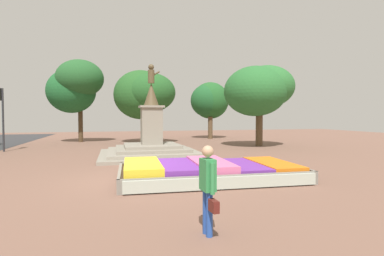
{
  "coord_description": "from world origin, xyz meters",
  "views": [
    {
      "loc": [
        -0.64,
        -10.99,
        2.33
      ],
      "look_at": [
        2.91,
        2.73,
        1.77
      ],
      "focal_mm": 28.0,
      "sensor_mm": 36.0,
      "label": 1
    }
  ],
  "objects_px": {
    "traffic_light_far_corner": "(1,108)",
    "statue_monument": "(152,143)",
    "pedestrian_with_handbag": "(208,185)",
    "flower_planter": "(208,171)"
  },
  "relations": [
    {
      "from": "flower_planter",
      "to": "statue_monument",
      "type": "height_order",
      "value": "statue_monument"
    },
    {
      "from": "flower_planter",
      "to": "statue_monument",
      "type": "distance_m",
      "value": 7.15
    },
    {
      "from": "flower_planter",
      "to": "statue_monument",
      "type": "bearing_deg",
      "value": 99.91
    },
    {
      "from": "flower_planter",
      "to": "statue_monument",
      "type": "xyz_separation_m",
      "value": [
        -1.23,
        7.03,
        0.44
      ]
    },
    {
      "from": "flower_planter",
      "to": "pedestrian_with_handbag",
      "type": "xyz_separation_m",
      "value": [
        -1.56,
        -4.98,
        0.7
      ]
    },
    {
      "from": "statue_monument",
      "to": "flower_planter",
      "type": "bearing_deg",
      "value": -80.09
    },
    {
      "from": "traffic_light_far_corner",
      "to": "statue_monument",
      "type": "bearing_deg",
      "value": -26.37
    },
    {
      "from": "pedestrian_with_handbag",
      "to": "statue_monument",
      "type": "bearing_deg",
      "value": 88.4
    },
    {
      "from": "flower_planter",
      "to": "pedestrian_with_handbag",
      "type": "bearing_deg",
      "value": -107.44
    },
    {
      "from": "traffic_light_far_corner",
      "to": "flower_planter",
      "type": "bearing_deg",
      "value": -47.93
    }
  ]
}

